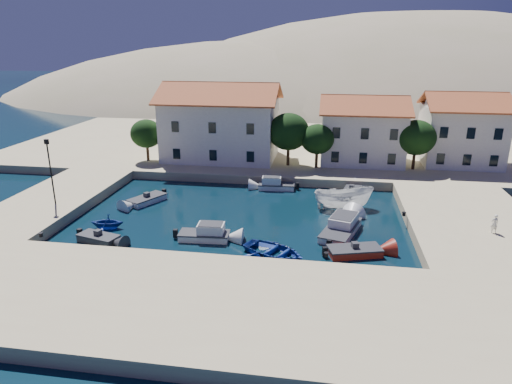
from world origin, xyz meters
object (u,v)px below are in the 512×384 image
rowboat_south (274,255)px  cabin_cruiser_south (204,234)px  building_mid (363,128)px  boat_east (343,208)px  building_left (221,120)px  building_right (462,128)px  cabin_cruiser_east (341,229)px  lamppost (50,166)px  pedestrian (494,224)px

rowboat_south → cabin_cruiser_south: bearing=96.5°
building_mid → boat_east: size_ratio=1.78×
cabin_cruiser_south → rowboat_south: (6.06, -2.07, -0.48)m
building_left → building_right: (30.00, 2.00, -0.46)m
building_left → cabin_cruiser_south: 24.48m
building_left → cabin_cruiser_east: 26.14m
building_mid → building_right: bearing=4.8°
lamppost → pedestrian: 38.88m
building_right → cabin_cruiser_south: (-26.03, -25.53, -5.00)m
building_left → pedestrian: bearing=-37.2°
cabin_cruiser_south → pedestrian: bearing=3.2°
lamppost → building_right: bearing=27.9°
cabin_cruiser_south → cabin_cruiser_east: size_ratio=0.69×
building_right → rowboat_south: bearing=-125.9°
rowboat_south → cabin_cruiser_east: 7.23m
building_mid → boat_east: 16.15m
building_left → lamppost: bearing=-119.9°
lamppost → boat_east: lamppost is taller
building_left → boat_east: building_left is taller
building_right → cabin_cruiser_east: (-14.81, -22.55, -5.00)m
building_right → lamppost: building_right is taller
boat_east → rowboat_south: bearing=141.2°
cabin_cruiser_south → pedestrian: pedestrian is taller
building_left → cabin_cruiser_east: bearing=-53.5°
boat_east → pedestrian: pedestrian is taller
building_mid → lamppost: size_ratio=1.69×
building_left → cabin_cruiser_south: (3.97, -23.53, -5.46)m
building_right → pedestrian: 23.19m
boat_east → cabin_cruiser_east: bearing=163.6°
rowboat_south → pedestrian: pedestrian is taller
cabin_cruiser_east → pedestrian: bearing=-74.1°
building_left → building_right: 30.07m
building_left → building_mid: 18.04m
lamppost → cabin_cruiser_south: lamppost is taller
rowboat_south → lamppost: bearing=100.8°
boat_east → building_mid: bearing=-22.4°
cabin_cruiser_south → cabin_cruiser_east: (11.22, 2.97, 0.00)m
rowboat_south → cabin_cruiser_east: bearing=-20.3°
building_mid → lamppost: bearing=-144.6°
boat_east → cabin_cruiser_south: bearing=116.0°
rowboat_south → cabin_cruiser_east: size_ratio=0.81×
building_mid → pedestrian: (9.26, -21.73, -3.44)m
building_right → boat_east: (-14.44, -16.08, -5.47)m
building_left → rowboat_south: bearing=-68.6°
building_right → cabin_cruiser_east: building_right is taller
building_mid → cabin_cruiser_south: 28.65m
lamppost → boat_east: (27.06, 5.92, -4.75)m
cabin_cruiser_south → rowboat_south: bearing=-22.5°
rowboat_south → building_mid: bearing=8.7°
cabin_cruiser_south → boat_east: cabin_cruiser_south is taller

